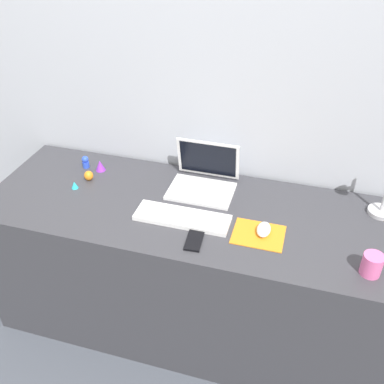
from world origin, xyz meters
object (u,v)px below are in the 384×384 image
Objects in this scene: mouse at (264,229)px; cell_phone at (194,240)px; toy_figurine_orange at (89,176)px; toy_figurine_blue at (85,162)px; coffee_mug at (372,265)px; laptop at (204,177)px; toy_figurine_purple at (100,165)px; keyboard at (182,218)px; toy_figurine_cyan at (75,184)px.

mouse is 0.29m from cell_phone.
toy_figurine_blue is at bearing 124.12° from toy_figurine_orange.
mouse is 1.10× the size of coffee_mug.
laptop reaches higher than cell_phone.
toy_figurine_purple reaches higher than mouse.
keyboard is 0.77m from coffee_mug.
toy_figurine_blue is (-1.36, 0.38, -0.01)m from coffee_mug.
coffee_mug is at bearing -16.47° from toy_figurine_purple.
laptop is at bearing 10.68° from toy_figurine_orange.
laptop reaches higher than toy_figurine_blue.
toy_figurine_orange is at bearing 68.11° from toy_figurine_cyan.
keyboard reaches higher than cell_phone.
toy_figurine_orange is (0.07, -0.10, -0.01)m from toy_figurine_blue.
toy_figurine_orange reaches higher than toy_figurine_cyan.
toy_figurine_purple is at bearing 152.65° from keyboard.
coffee_mug is 1.79× the size of toy_figurine_orange.
coffee_mug reaches higher than cell_phone.
cell_phone is (-0.26, -0.13, -0.02)m from mouse.
toy_figurine_purple is at bearing -4.35° from toy_figurine_blue.
toy_figurine_purple is 0.10m from toy_figurine_orange.
toy_figurine_orange is (-0.88, 0.16, 0.00)m from mouse.
keyboard is at bearing -9.07° from toy_figurine_cyan.
toy_figurine_blue is 0.19m from toy_figurine_cyan.
toy_figurine_cyan is at bearing 157.73° from cell_phone.
toy_figurine_purple reaches higher than keyboard.
keyboard is 8.45× the size of toy_figurine_orange.
coffee_mug is 1.59× the size of toy_figurine_purple.
mouse is 1.75× the size of toy_figurine_purple.
toy_figurine_orange is at bearing 169.43° from mouse.
toy_figurine_blue reaches higher than toy_figurine_orange.
mouse is (0.32, -0.27, -0.03)m from laptop.
coffee_mug is 1.34m from toy_figurine_cyan.
mouse is at bearing -10.57° from toy_figurine_orange.
coffee_mug is (0.74, -0.38, -0.01)m from laptop.
cell_phone is 0.72m from toy_figurine_purple.
toy_figurine_cyan is 0.09m from toy_figurine_orange.
toy_figurine_cyan is (-0.56, 0.09, 0.01)m from keyboard.
laptop is 0.61m from toy_figurine_cyan.
cell_phone is (0.07, -0.39, -0.05)m from laptop.
toy_figurine_blue is 1.15× the size of toy_figurine_purple.
cell_phone is 0.67m from coffee_mug.
toy_figurine_orange is (-0.53, 0.17, 0.01)m from keyboard.
coffee_mug is 2.41× the size of toy_figurine_cyan.
mouse is 0.89m from toy_figurine_orange.
mouse is 1.98× the size of toy_figurine_orange.
toy_figurine_orange is at bearing -98.28° from toy_figurine_purple.
coffee_mug is (0.67, 0.01, 0.04)m from cell_phone.
laptop is 0.42m from mouse.
keyboard is 0.56m from toy_figurine_orange.
coffee_mug is (0.41, -0.12, 0.02)m from mouse.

